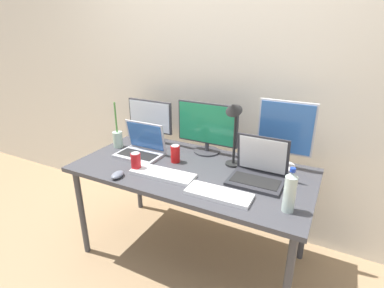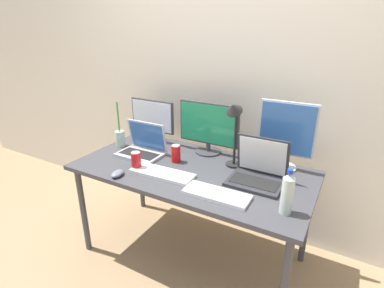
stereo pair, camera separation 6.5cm
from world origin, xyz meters
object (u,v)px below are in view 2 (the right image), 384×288
bamboo_vase (120,137)px  laptop_secondary (258,172)px  mouse_by_keyboard (117,174)px  water_bottle (287,193)px  desk_lamp (234,122)px  monitor_left (153,120)px  work_desk (192,176)px  keyboard_aux (162,173)px  soda_can_by_laptop (136,161)px  monitor_center (209,127)px  soda_can_near_keyboard (176,154)px  laptop_silver (143,147)px  monitor_right (286,134)px  keyboard_main (217,194)px

bamboo_vase → laptop_secondary: bearing=-1.3°
mouse_by_keyboard → water_bottle: (1.05, 0.12, 0.10)m
desk_lamp → bamboo_vase: bearing=-175.8°
bamboo_vase → monitor_left: bearing=54.8°
work_desk → laptop_secondary: size_ratio=4.86×
keyboard_aux → water_bottle: 0.81m
monitor_left → soda_can_by_laptop: size_ratio=3.21×
monitor_center → soda_can_near_keyboard: size_ratio=3.83×
monitor_left → laptop_secondary: (0.99, -0.25, -0.12)m
monitor_left → mouse_by_keyboard: (0.18, -0.64, -0.17)m
monitor_left → laptop_secondary: 1.03m
work_desk → desk_lamp: 0.48m
soda_can_by_laptop → laptop_silver: bearing=118.0°
desk_lamp → mouse_by_keyboard: bearing=-141.3°
monitor_right → laptop_silver: 1.04m
soda_can_near_keyboard → desk_lamp: size_ratio=0.26×
monitor_left → monitor_right: bearing=0.3°
laptop_secondary → water_bottle: laptop_secondary is taller
keyboard_main → desk_lamp: desk_lamp is taller
soda_can_near_keyboard → mouse_by_keyboard: bearing=-119.4°
soda_can_by_laptop → bamboo_vase: (-0.39, 0.27, 0.01)m
laptop_silver → laptop_secondary: 0.89m
laptop_secondary → keyboard_main: (-0.15, -0.29, -0.05)m
monitor_center → monitor_right: monitor_right is taller
laptop_silver → mouse_by_keyboard: bearing=-78.0°
laptop_secondary → keyboard_main: size_ratio=0.86×
keyboard_aux → soda_can_near_keyboard: size_ratio=3.44×
laptop_silver → keyboard_main: bearing=-20.3°
laptop_silver → bamboo_vase: (-0.26, 0.04, 0.02)m
keyboard_aux → desk_lamp: size_ratio=0.90×
water_bottle → mouse_by_keyboard: bearing=-173.4°
work_desk → mouse_by_keyboard: size_ratio=14.87×
laptop_silver → soda_can_by_laptop: size_ratio=2.66×
keyboard_aux → soda_can_near_keyboard: bearing=95.5°
monitor_right → keyboard_main: bearing=-113.5°
monitor_right → mouse_by_keyboard: 1.14m
mouse_by_keyboard → soda_can_near_keyboard: (0.21, 0.38, 0.04)m
monitor_left → monitor_right: size_ratio=0.87×
keyboard_main → keyboard_aux: 0.43m
monitor_center → keyboard_main: monitor_center is taller
keyboard_aux → bamboo_vase: bearing=154.4°
soda_can_near_keyboard → desk_lamp: bearing=14.9°
laptop_secondary → desk_lamp: desk_lamp is taller
monitor_left → laptop_silver: bearing=-69.5°
keyboard_aux → bamboo_vase: 0.64m
laptop_silver → keyboard_main: size_ratio=0.87×
water_bottle → desk_lamp: bearing=141.5°
soda_can_by_laptop → bamboo_vase: 0.47m
work_desk → laptop_secondary: (0.45, 0.05, 0.12)m
laptop_secondary → bamboo_vase: size_ratio=0.90×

